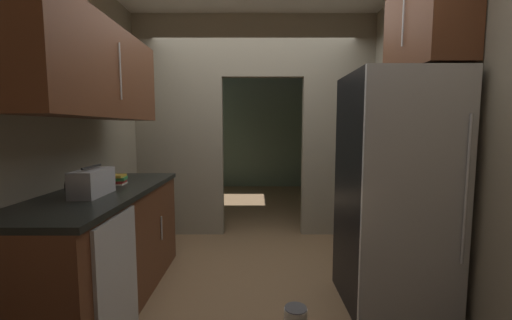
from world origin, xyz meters
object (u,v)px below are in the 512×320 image
Objects in this scene: refrigerator at (392,192)px; boombox at (90,183)px; book_stack at (116,180)px; dishwasher at (116,283)px.

refrigerator reaches higher than boombox.
refrigerator is at bearing -6.48° from book_stack.
book_stack is (-0.01, 0.44, -0.05)m from boombox.
book_stack is at bearing 111.81° from dishwasher.
book_stack reaches higher than dishwasher.
dishwasher is 0.98m from book_stack.
boombox is 2.29× the size of book_stack.
boombox is (-2.23, -0.19, 0.11)m from refrigerator.
book_stack is (-0.31, 0.77, 0.53)m from dishwasher.
boombox reaches higher than dishwasher.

